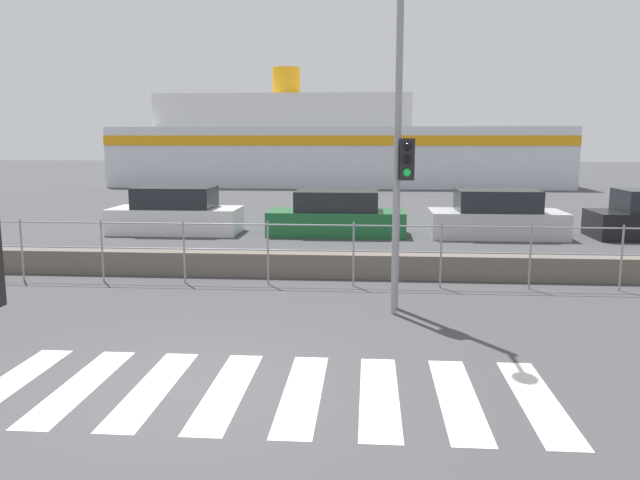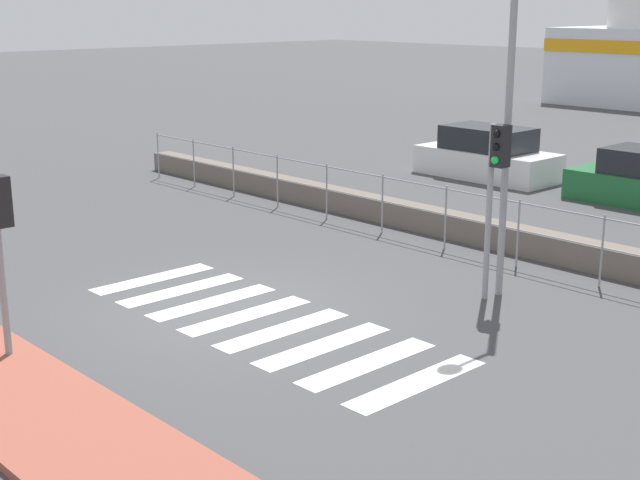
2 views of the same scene
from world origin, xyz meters
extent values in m
plane|color=#424244|center=(0.00, 0.00, 0.00)|extent=(160.00, 160.00, 0.00)
cube|color=silver|center=(-2.31, 0.00, 0.00)|extent=(0.45, 2.40, 0.01)
cube|color=silver|center=(-1.41, 0.00, 0.00)|extent=(0.45, 2.40, 0.01)
cube|color=silver|center=(-0.51, 0.00, 0.00)|extent=(0.45, 2.40, 0.01)
cube|color=silver|center=(0.39, 0.00, 0.00)|extent=(0.45, 2.40, 0.01)
cube|color=silver|center=(1.29, 0.00, 0.00)|extent=(0.45, 2.40, 0.01)
cube|color=silver|center=(2.19, 0.00, 0.00)|extent=(0.45, 2.40, 0.01)
cube|color=silver|center=(3.09, 0.00, 0.00)|extent=(0.45, 2.40, 0.01)
cube|color=silver|center=(3.99, 0.00, 0.00)|extent=(0.45, 2.40, 0.01)
cube|color=#6B6056|center=(0.00, 6.34, 0.26)|extent=(23.25, 0.55, 0.52)
cylinder|color=gray|center=(0.00, 5.47, 1.24)|extent=(20.93, 0.03, 0.03)
cylinder|color=gray|center=(0.00, 5.47, 0.72)|extent=(20.93, 0.03, 0.03)
cylinder|color=gray|center=(-5.23, 5.47, 0.65)|extent=(0.04, 0.04, 1.31)
cylinder|color=gray|center=(-3.49, 5.47, 0.65)|extent=(0.04, 0.04, 1.31)
cylinder|color=gray|center=(-1.74, 5.47, 0.65)|extent=(0.04, 0.04, 1.31)
cylinder|color=gray|center=(0.00, 5.47, 0.65)|extent=(0.04, 0.04, 1.31)
cylinder|color=gray|center=(1.74, 5.47, 0.65)|extent=(0.04, 0.04, 1.31)
cylinder|color=gray|center=(3.49, 5.47, 0.65)|extent=(0.04, 0.04, 1.31)
cylinder|color=gray|center=(5.23, 5.47, 0.65)|extent=(0.04, 0.04, 1.31)
cylinder|color=gray|center=(6.98, 5.47, 0.65)|extent=(0.04, 0.04, 1.31)
cylinder|color=gray|center=(2.49, 3.49, 1.48)|extent=(0.10, 0.10, 2.96)
cube|color=black|center=(2.66, 3.49, 2.62)|extent=(0.24, 0.24, 0.68)
sphere|color=black|center=(2.66, 3.35, 2.83)|extent=(0.13, 0.13, 0.13)
sphere|color=black|center=(2.66, 3.35, 2.62)|extent=(0.13, 0.13, 0.13)
sphere|color=#19D84C|center=(2.66, 3.35, 2.41)|extent=(0.13, 0.13, 0.13)
cylinder|color=gray|center=(2.52, 3.84, 2.83)|extent=(0.12, 0.12, 5.66)
cube|color=silver|center=(0.00, 34.39, 1.85)|extent=(28.46, 7.60, 3.71)
cube|color=white|center=(-3.42, 34.39, 4.73)|extent=(15.94, 6.08, 2.04)
cube|color=orange|center=(0.00, 30.57, 2.89)|extent=(28.46, 0.08, 0.59)
cylinder|color=orange|center=(-3.42, 34.39, 6.65)|extent=(1.80, 1.80, 1.80)
cube|color=silver|center=(-4.08, 12.37, 0.40)|extent=(4.06, 1.75, 0.81)
cube|color=#1E2328|center=(-4.08, 12.37, 1.14)|extent=(2.44, 1.54, 0.66)
cube|color=#1E6633|center=(1.04, 12.37, 0.38)|extent=(4.24, 1.72, 0.76)
cube|color=#1E2328|center=(1.04, 12.37, 1.07)|extent=(2.54, 1.51, 0.62)
cube|color=#BCBCC1|center=(5.93, 12.37, 0.40)|extent=(4.01, 1.89, 0.79)
cube|color=#1E2328|center=(5.93, 12.37, 1.12)|extent=(2.40, 1.67, 0.65)
camera|label=1|loc=(2.04, -6.90, 2.94)|focal=35.00mm
camera|label=2|loc=(11.03, -8.35, 4.83)|focal=50.00mm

